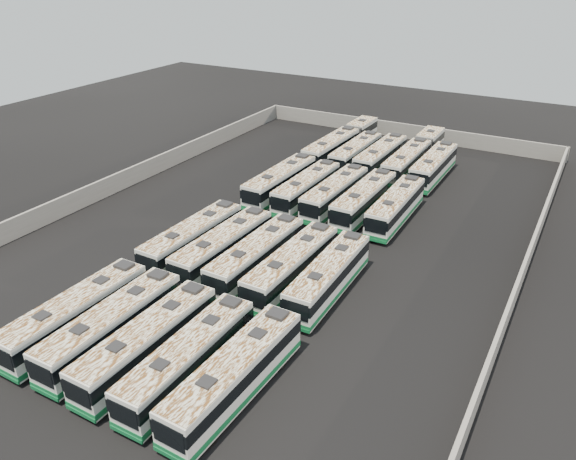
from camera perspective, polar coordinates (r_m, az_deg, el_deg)
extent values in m
plane|color=black|center=(56.16, -0.47, -0.30)|extent=(140.00, 140.00, 0.00)
cube|color=slate|center=(86.98, 11.70, 9.84)|extent=(45.20, 0.30, 2.20)
cube|color=slate|center=(49.81, 22.45, -4.87)|extent=(0.30, 73.20, 2.20)
cube|color=slate|center=(68.64, -16.90, 4.68)|extent=(0.30, 73.20, 2.20)
cube|color=#BABCB6|center=(43.92, -20.69, -8.02)|extent=(2.63, 12.05, 2.76)
cube|color=#0F5E30|center=(44.47, -20.48, -9.09)|extent=(2.68, 12.10, 0.42)
cube|color=black|center=(43.68, -20.78, -7.52)|extent=(2.69, 12.11, 0.92)
cube|color=black|center=(41.13, -27.13, -11.47)|extent=(2.20, 0.08, 1.45)
cube|color=#0F5E30|center=(42.02, -26.69, -13.13)|extent=(2.51, 0.13, 0.28)
cube|color=beige|center=(43.18, -20.99, -6.47)|extent=(2.57, 11.81, 0.07)
cube|color=black|center=(41.87, -23.73, -7.97)|extent=(0.96, 0.96, 0.14)
cube|color=black|center=(44.50, -18.46, -4.84)|extent=(0.96, 0.96, 0.14)
cube|color=black|center=(45.82, -16.30, -3.47)|extent=(1.31, 1.12, 0.26)
cylinder|color=black|center=(43.64, -25.18, -11.20)|extent=(0.29, 1.00, 1.00)
cylinder|color=black|center=(42.13, -23.41, -12.27)|extent=(0.29, 1.00, 1.00)
cylinder|color=black|center=(47.27, -17.82, -6.67)|extent=(0.29, 1.00, 1.00)
cylinder|color=black|center=(45.88, -15.96, -7.48)|extent=(0.29, 1.00, 1.00)
cube|color=#BABCB6|center=(41.79, -17.43, -9.35)|extent=(2.61, 12.09, 2.77)
cube|color=#0F5E30|center=(42.37, -17.24, -10.46)|extent=(2.66, 12.14, 0.42)
cube|color=black|center=(41.54, -17.51, -8.84)|extent=(2.67, 12.15, 0.93)
cube|color=black|center=(38.73, -23.92, -13.25)|extent=(2.21, 0.08, 1.46)
cube|color=#0F5E30|center=(39.68, -23.50, -14.97)|extent=(2.51, 0.12, 0.28)
cube|color=beige|center=(41.01, -17.70, -7.75)|extent=(2.56, 11.84, 0.07)
cube|color=black|center=(39.58, -20.44, -9.42)|extent=(0.96, 0.96, 0.14)
cube|color=black|center=(42.45, -15.19, -5.95)|extent=(0.96, 0.96, 0.14)
cube|color=black|center=(43.87, -13.08, -4.45)|extent=(1.32, 1.12, 0.26)
cylinder|color=black|center=(41.34, -22.10, -12.82)|extent=(0.29, 1.01, 1.01)
cylinder|color=black|center=(39.94, -20.04, -13.97)|extent=(0.29, 1.01, 1.01)
cylinder|color=black|center=(45.28, -14.75, -7.80)|extent=(0.29, 1.01, 1.01)
cylinder|color=black|center=(44.01, -12.66, -8.64)|extent=(0.29, 1.01, 1.01)
cube|color=#BABCB6|center=(39.65, -14.06, -11.06)|extent=(2.58, 12.00, 2.75)
cube|color=#0F5E30|center=(40.26, -13.90, -12.20)|extent=(2.63, 12.05, 0.42)
cube|color=black|center=(39.38, -14.13, -10.54)|extent=(2.64, 12.06, 0.92)
cube|color=black|center=(36.51, -20.70, -15.34)|extent=(2.20, 0.08, 1.45)
cube|color=#0F5E30|center=(37.51, -20.31, -17.09)|extent=(2.50, 0.12, 0.28)
cube|color=beige|center=(38.82, -14.29, -9.42)|extent=(2.53, 11.76, 0.07)
cube|color=black|center=(37.36, -17.08, -11.25)|extent=(0.96, 0.96, 0.14)
cube|color=black|center=(40.30, -11.76, -7.47)|extent=(0.96, 0.96, 0.14)
cube|color=black|center=(41.75, -9.63, -5.86)|extent=(1.31, 1.11, 0.26)
cylinder|color=black|center=(39.13, -18.95, -14.74)|extent=(0.29, 1.00, 1.00)
cylinder|color=black|center=(37.84, -16.67, -16.00)|extent=(0.29, 1.00, 1.00)
cylinder|color=black|center=(43.16, -11.47, -9.30)|extent=(0.29, 1.00, 1.00)
cylinder|color=black|center=(41.99, -9.22, -10.22)|extent=(0.29, 1.00, 1.00)
cube|color=#BABCB6|center=(37.80, -10.06, -12.80)|extent=(2.52, 11.78, 2.70)
cube|color=#0F5E30|center=(38.43, -9.94, -13.93)|extent=(2.57, 11.83, 0.41)
cube|color=black|center=(37.52, -10.11, -12.27)|extent=(2.58, 11.84, 0.90)
cube|color=black|center=(34.49, -16.44, -17.55)|extent=(2.16, 0.07, 1.42)
cube|color=#0F5E30|center=(35.53, -16.11, -19.30)|extent=(2.45, 0.11, 0.27)
cube|color=beige|center=(36.95, -10.23, -11.14)|extent=(2.47, 11.54, 0.07)
cube|color=black|center=(35.41, -12.90, -13.17)|extent=(0.94, 0.94, 0.14)
cube|color=black|center=(38.49, -7.83, -9.03)|extent=(0.94, 0.94, 0.14)
cube|color=black|center=(40.00, -5.84, -7.29)|extent=(1.28, 1.09, 0.25)
cylinder|color=black|center=(37.13, -14.97, -16.74)|extent=(0.28, 0.98, 0.98)
cylinder|color=black|center=(36.01, -12.40, -18.04)|extent=(0.28, 0.98, 0.98)
cylinder|color=black|center=(41.34, -7.82, -10.79)|extent=(0.28, 0.98, 0.98)
cylinder|color=black|center=(40.33, -5.36, -11.73)|extent=(0.28, 0.98, 0.98)
cube|color=#BABCB6|center=(36.16, -5.44, -14.49)|extent=(2.81, 12.11, 2.76)
cube|color=#0F5E30|center=(36.83, -5.37, -15.67)|extent=(2.86, 12.16, 0.42)
cube|color=black|center=(35.86, -5.47, -13.94)|extent=(2.87, 12.18, 0.92)
cube|color=black|center=(32.68, -12.06, -19.83)|extent=(2.21, 0.11, 1.46)
cube|color=#0F5E30|center=(33.80, -11.79, -21.63)|extent=(2.51, 0.16, 0.28)
cube|color=beige|center=(35.25, -5.54, -12.76)|extent=(2.75, 11.87, 0.07)
cube|color=black|center=(33.63, -8.29, -15.03)|extent=(0.98, 0.98, 0.14)
cube|color=black|center=(36.87, -3.10, -10.43)|extent=(0.98, 0.98, 0.14)
cube|color=black|center=(38.47, -1.09, -8.52)|extent=(1.33, 1.14, 0.26)
cylinder|color=black|center=(35.40, -10.70, -18.76)|extent=(0.31, 1.01, 1.00)
cylinder|color=black|center=(34.37, -7.80, -20.22)|extent=(0.31, 1.01, 1.00)
cylinder|color=black|center=(39.82, -3.34, -12.20)|extent=(0.31, 1.01, 1.00)
cylinder|color=black|center=(38.91, -0.64, -13.24)|extent=(0.31, 1.01, 1.00)
cube|color=#BABCB6|center=(52.05, -9.64, -0.88)|extent=(2.71, 12.01, 2.74)
cube|color=#0F5E30|center=(52.51, -9.56, -1.85)|extent=(2.76, 12.07, 0.42)
cube|color=black|center=(51.84, -9.68, -0.44)|extent=(2.77, 12.08, 0.92)
cube|color=black|center=(48.08, -14.18, -3.38)|extent=(2.20, 0.10, 1.45)
cube|color=#0F5E30|center=(48.84, -13.99, -4.93)|extent=(2.50, 0.15, 0.28)
cube|color=beige|center=(51.42, -9.76, 0.50)|extent=(2.66, 11.77, 0.07)
cube|color=black|center=(49.64, -11.68, -0.55)|extent=(0.96, 0.96, 0.14)
cube|color=black|center=(53.20, -7.98, 1.68)|extent=(0.96, 0.96, 0.14)
cube|color=black|center=(54.89, -6.46, 2.64)|extent=(1.32, 1.12, 0.26)
cylinder|color=black|center=(50.82, -13.19, -3.54)|extent=(0.30, 1.00, 1.00)
cylinder|color=black|center=(49.52, -11.37, -4.19)|extent=(0.30, 1.00, 1.00)
cylinder|color=black|center=(55.82, -7.92, -0.18)|extent=(0.30, 1.00, 1.00)
cylinder|color=black|center=(54.64, -6.15, -0.69)|extent=(0.30, 1.00, 1.00)
cube|color=#BABCB6|center=(50.18, -6.59, -1.76)|extent=(2.77, 12.09, 2.76)
cube|color=#0F5E30|center=(50.66, -6.53, -2.76)|extent=(2.82, 12.14, 0.42)
cube|color=black|center=(49.96, -6.62, -1.30)|extent=(2.83, 12.15, 0.92)
cube|color=black|center=(46.03, -11.11, -4.46)|extent=(2.21, 0.11, 1.45)
cube|color=#0F5E30|center=(46.83, -10.94, -6.07)|extent=(2.51, 0.15, 0.28)
cube|color=beige|center=(49.53, -6.68, -0.32)|extent=(2.71, 11.85, 0.07)
cube|color=black|center=(47.66, -8.58, -1.46)|extent=(0.97, 0.97, 0.14)
cube|color=black|center=(51.38, -4.92, 0.93)|extent=(0.97, 0.97, 0.14)
cube|color=black|center=(53.13, -3.43, 1.95)|extent=(1.33, 1.13, 0.26)
cylinder|color=black|center=(48.83, -10.23, -4.56)|extent=(0.30, 1.01, 1.00)
cylinder|color=black|center=(47.61, -8.25, -5.27)|extent=(0.30, 1.01, 1.00)
cylinder|color=black|center=(54.04, -5.01, -0.96)|extent=(0.30, 1.01, 1.00)
cylinder|color=black|center=(52.94, -3.11, -1.51)|extent=(0.30, 1.01, 1.00)
cube|color=#BABCB6|center=(48.49, -3.21, -2.68)|extent=(2.67, 12.08, 2.76)
cube|color=#0F5E30|center=(48.99, -3.18, -3.71)|extent=(2.72, 12.13, 0.42)
cube|color=black|center=(48.27, -3.23, -2.21)|extent=(2.73, 12.14, 0.92)
cube|color=black|center=(44.14, -7.53, -5.62)|extent=(2.21, 0.09, 1.46)
cube|color=#0F5E30|center=(44.97, -7.41, -7.28)|extent=(2.51, 0.13, 0.28)
cube|color=beige|center=(47.81, -3.26, -1.21)|extent=(2.62, 11.84, 0.07)
cube|color=black|center=(45.86, -5.07, -2.44)|extent=(0.97, 0.97, 0.14)
cube|color=black|center=(49.75, -1.59, 0.12)|extent=(0.97, 0.97, 0.14)
cube|color=black|center=(51.58, -0.19, 1.21)|extent=(1.32, 1.12, 0.26)
cylinder|color=black|center=(46.98, -6.86, -5.65)|extent=(0.29, 1.01, 1.00)
cylinder|color=black|center=(45.89, -4.69, -6.39)|extent=(0.29, 1.01, 1.00)
cylinder|color=black|center=(52.42, -1.86, -1.79)|extent=(0.29, 1.01, 1.00)
cylinder|color=black|center=(51.45, 0.17, -2.36)|extent=(0.29, 1.01, 1.00)
cube|color=#BABCB6|center=(46.91, 0.39, -3.74)|extent=(2.70, 12.05, 2.75)
cube|color=#0F5E30|center=(47.43, 0.39, -4.78)|extent=(2.75, 12.10, 0.42)
cube|color=black|center=(46.68, 0.39, -3.25)|extent=(2.76, 12.11, 0.92)
cube|color=black|center=(42.41, -3.71, -6.90)|extent=(2.20, 0.10, 1.45)
cube|color=#0F5E30|center=(43.28, -3.65, -8.59)|extent=(2.50, 0.14, 0.28)
cube|color=beige|center=(46.21, 0.40, -2.23)|extent=(2.65, 11.81, 0.07)
cube|color=black|center=(44.19, -1.32, -3.54)|extent=(0.97, 0.97, 0.14)
cube|color=black|center=(48.20, 1.97, -0.82)|extent=(0.97, 0.97, 0.14)
cube|color=black|center=(50.08, 3.29, 0.33)|extent=(1.32, 1.12, 0.26)
cylinder|color=black|center=(45.28, -3.25, -6.84)|extent=(0.30, 1.01, 1.00)
cylinder|color=black|center=(44.31, -0.91, -7.63)|extent=(0.30, 1.01, 1.00)
cylinder|color=black|center=(50.88, 1.51, -2.73)|extent=(0.30, 1.01, 1.00)
cylinder|color=black|center=(50.02, 3.66, -3.33)|extent=(0.30, 1.01, 1.00)
cube|color=#BABCB6|center=(45.69, 4.13, -4.77)|extent=(2.71, 11.78, 2.69)
cube|color=#0F5E30|center=(46.21, 4.09, -5.81)|extent=(2.77, 11.83, 0.41)
cube|color=black|center=(45.46, 4.15, -4.30)|extent=(2.78, 11.84, 0.90)
cube|color=black|center=(41.05, 0.72, -8.19)|extent=(2.15, 0.11, 1.42)
cube|color=#0F5E30|center=(41.93, 0.70, -9.86)|extent=(2.44, 0.16, 0.27)
cube|color=beige|center=(44.99, 4.19, -3.28)|extent=(2.66, 11.54, 0.07)
cube|color=black|center=(42.91, 2.77, -4.69)|extent=(0.95, 0.95, 0.14)
cube|color=black|center=(47.02, 5.49, -1.79)|extent=(0.95, 0.95, 0.14)
cube|color=black|center=(48.94, 6.57, -0.58)|extent=(1.29, 1.10, 0.25)
cylinder|color=black|center=(43.87, 0.78, -8.04)|extent=(0.30, 0.98, 0.98)
cylinder|color=black|center=(43.12, 3.27, -8.77)|extent=(0.30, 0.98, 0.98)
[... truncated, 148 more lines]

